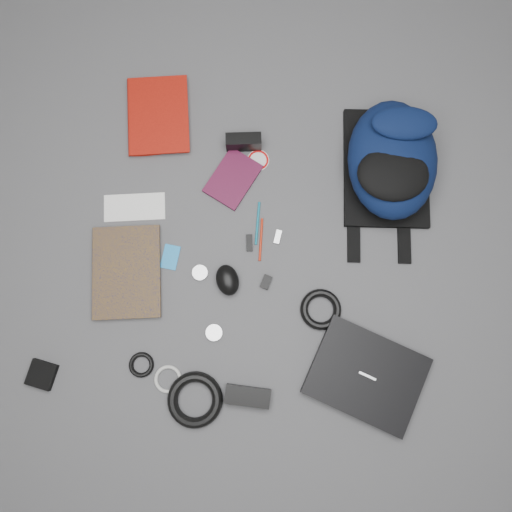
# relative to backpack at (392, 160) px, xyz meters

# --- Properties ---
(ground) EXTENTS (4.00, 4.00, 0.00)m
(ground) POSITION_rel_backpack_xyz_m (-0.37, -0.33, -0.09)
(ground) COLOR #4F4F51
(ground) RESTS_ON ground
(backpack) EXTENTS (0.33, 0.45, 0.17)m
(backpack) POSITION_rel_backpack_xyz_m (0.00, 0.00, 0.00)
(backpack) COLOR black
(backpack) RESTS_ON ground
(laptop) EXTENTS (0.38, 0.33, 0.03)m
(laptop) POSITION_rel_backpack_xyz_m (-0.01, -0.65, -0.07)
(laptop) COLOR black
(laptop) RESTS_ON ground
(textbook_red) EXTENTS (0.24, 0.29, 0.03)m
(textbook_red) POSITION_rel_backpack_xyz_m (-0.84, 0.07, -0.07)
(textbook_red) COLOR #910F08
(textbook_red) RESTS_ON ground
(comic_book) EXTENTS (0.25, 0.32, 0.02)m
(comic_book) POSITION_rel_backpack_xyz_m (-0.87, -0.45, -0.08)
(comic_book) COLOR #9C6D0B
(comic_book) RESTS_ON ground
(envelope) EXTENTS (0.20, 0.12, 0.00)m
(envelope) POSITION_rel_backpack_xyz_m (-0.78, -0.22, -0.09)
(envelope) COLOR white
(envelope) RESTS_ON ground
(dvd_case) EXTENTS (0.18, 0.21, 0.01)m
(dvd_case) POSITION_rel_backpack_xyz_m (-0.48, -0.09, -0.08)
(dvd_case) COLOR #400C24
(dvd_case) RESTS_ON ground
(compact_camera) EXTENTS (0.12, 0.06, 0.06)m
(compact_camera) POSITION_rel_backpack_xyz_m (-0.46, 0.02, -0.06)
(compact_camera) COLOR black
(compact_camera) RESTS_ON ground
(sticker_disc) EXTENTS (0.09, 0.09, 0.00)m
(sticker_disc) POSITION_rel_backpack_xyz_m (-0.41, -0.02, -0.09)
(sticker_disc) COLOR white
(sticker_disc) RESTS_ON ground
(pen_teal) EXTENTS (0.01, 0.14, 0.01)m
(pen_teal) POSITION_rel_backpack_xyz_m (-0.38, -0.23, -0.08)
(pen_teal) COLOR #0E6983
(pen_teal) RESTS_ON ground
(pen_red) EXTENTS (0.02, 0.13, 0.01)m
(pen_red) POSITION_rel_backpack_xyz_m (-0.37, -0.28, -0.08)
(pen_red) COLOR red
(pen_red) RESTS_ON ground
(id_badge) EXTENTS (0.05, 0.08, 0.00)m
(id_badge) POSITION_rel_backpack_xyz_m (-0.64, -0.37, -0.09)
(id_badge) COLOR #1C89D7
(id_badge) RESTS_ON ground
(usb_black) EXTENTS (0.03, 0.05, 0.01)m
(usb_black) POSITION_rel_backpack_xyz_m (-0.40, -0.29, -0.08)
(usb_black) COLOR black
(usb_black) RESTS_ON ground
(usb_silver) EXTENTS (0.02, 0.05, 0.01)m
(usb_silver) POSITION_rel_backpack_xyz_m (-0.32, -0.26, -0.08)
(usb_silver) COLOR #ADADAF
(usb_silver) RESTS_ON ground
(key_fob) EXTENTS (0.04, 0.05, 0.01)m
(key_fob) POSITION_rel_backpack_xyz_m (-0.33, -0.41, -0.08)
(key_fob) COLOR black
(key_fob) RESTS_ON ground
(mouse) EXTENTS (0.10, 0.12, 0.05)m
(mouse) POSITION_rel_backpack_xyz_m (-0.45, -0.42, -0.06)
(mouse) COLOR black
(mouse) RESTS_ON ground
(headphone_left) EXTENTS (0.06, 0.06, 0.01)m
(headphone_left) POSITION_rel_backpack_xyz_m (-0.54, -0.40, -0.08)
(headphone_left) COLOR #ABACAE
(headphone_left) RESTS_ON ground
(headphone_right) EXTENTS (0.07, 0.07, 0.01)m
(headphone_right) POSITION_rel_backpack_xyz_m (-0.47, -0.58, -0.08)
(headphone_right) COLOR #B7B7B9
(headphone_right) RESTS_ON ground
(cable_coil) EXTENTS (0.15, 0.15, 0.02)m
(cable_coil) POSITION_rel_backpack_xyz_m (-0.16, -0.47, -0.08)
(cable_coil) COLOR black
(cable_coil) RESTS_ON ground
(power_brick) EXTENTS (0.13, 0.06, 0.03)m
(power_brick) POSITION_rel_backpack_xyz_m (-0.35, -0.75, -0.07)
(power_brick) COLOR black
(power_brick) RESTS_ON ground
(power_cord_coil) EXTENTS (0.20, 0.20, 0.03)m
(power_cord_coil) POSITION_rel_backpack_xyz_m (-0.50, -0.78, -0.07)
(power_cord_coil) COLOR black
(power_cord_coil) RESTS_ON ground
(pouch) EXTENTS (0.09, 0.09, 0.02)m
(pouch) POSITION_rel_backpack_xyz_m (-0.96, -0.76, -0.08)
(pouch) COLOR black
(pouch) RESTS_ON ground
(earbud_coil) EXTENTS (0.09, 0.09, 0.01)m
(earbud_coil) POSITION_rel_backpack_xyz_m (-0.67, -0.70, -0.08)
(earbud_coil) COLOR black
(earbud_coil) RESTS_ON ground
(white_cable_coil) EXTENTS (0.08, 0.08, 0.01)m
(white_cable_coil) POSITION_rel_backpack_xyz_m (-0.59, -0.73, -0.08)
(white_cable_coil) COLOR silver
(white_cable_coil) RESTS_ON ground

